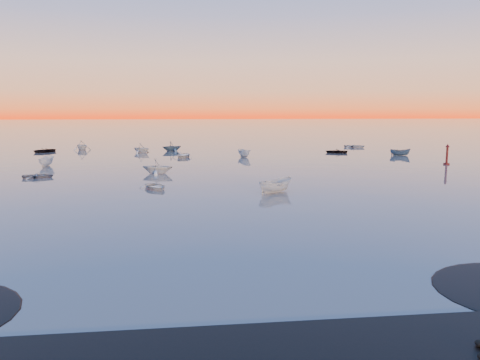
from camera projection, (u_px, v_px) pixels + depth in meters
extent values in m
plane|color=#6B6159|center=(202.00, 142.00, 119.49)|extent=(600.00, 600.00, 0.00)
imported|color=silver|center=(156.00, 189.00, 49.15)|extent=(3.97, 2.97, 0.92)
imported|color=silver|center=(275.00, 192.00, 47.13)|extent=(3.60, 4.45, 1.43)
cylinder|color=#450F0E|center=(446.00, 164.00, 71.24)|extent=(0.92, 0.92, 0.31)
cylinder|color=#450F0E|center=(447.00, 156.00, 71.05)|extent=(0.33, 0.33, 2.65)
cone|color=#450F0E|center=(448.00, 145.00, 70.81)|extent=(0.61, 0.61, 0.51)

